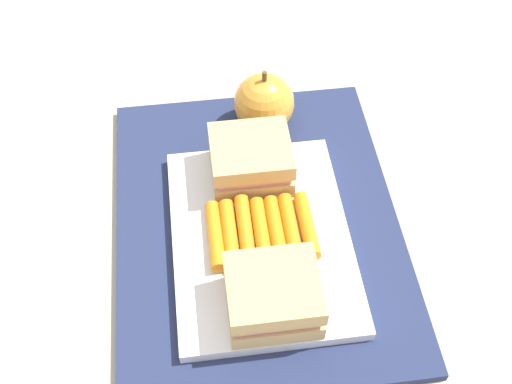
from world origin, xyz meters
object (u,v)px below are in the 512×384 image
at_px(carrot_sticks_bundle, 261,231).
at_px(apple, 264,103).
at_px(food_tray, 261,239).
at_px(sandwich_half_right, 251,159).
at_px(sandwich_half_left, 273,295).

distance_m(carrot_sticks_bundle, apple, 0.16).
height_order(food_tray, sandwich_half_right, sandwich_half_right).
height_order(sandwich_half_left, carrot_sticks_bundle, sandwich_half_left).
xyz_separation_m(food_tray, carrot_sticks_bundle, (0.00, 0.00, 0.01)).
distance_m(sandwich_half_left, carrot_sticks_bundle, 0.08).
bearing_deg(carrot_sticks_bundle, apple, -8.90).
bearing_deg(food_tray, sandwich_half_right, 0.00).
height_order(sandwich_half_left, sandwich_half_right, same).
relative_size(sandwich_half_right, carrot_sticks_bundle, 0.78).
height_order(food_tray, sandwich_half_left, sandwich_half_left).
relative_size(sandwich_half_left, apple, 1.04).
bearing_deg(sandwich_half_left, carrot_sticks_bundle, 0.14).
bearing_deg(carrot_sticks_bundle, food_tray, -144.92).
bearing_deg(sandwich_half_right, apple, -17.11).
bearing_deg(sandwich_half_left, apple, -5.92).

